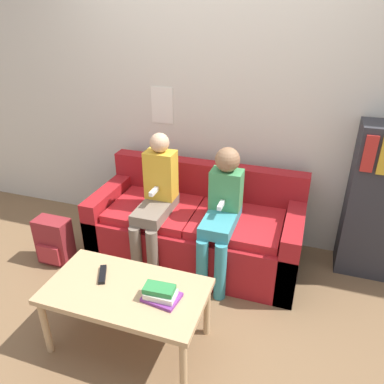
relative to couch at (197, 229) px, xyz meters
name	(u,v)px	position (x,y,z in m)	size (l,w,h in m)	color
ground_plane	(177,292)	(0.00, -0.50, -0.28)	(10.00, 10.00, 0.00)	brown
wall_back	(215,96)	(0.00, 0.48, 1.02)	(8.00, 0.06, 2.60)	beige
couch	(197,229)	(0.00, 0.00, 0.00)	(1.72, 0.77, 0.77)	maroon
coffee_table	(126,295)	(-0.12, -1.03, 0.12)	(0.99, 0.54, 0.45)	tan
person_left	(156,198)	(-0.29, -0.18, 0.34)	(0.24, 0.54, 1.11)	#756656
person_right	(222,210)	(0.25, -0.18, 0.33)	(0.24, 0.54, 1.06)	teal
tv_remote	(103,274)	(-0.32, -0.97, 0.18)	(0.11, 0.17, 0.02)	black
book_stack	(161,294)	(0.11, -1.04, 0.21)	(0.22, 0.18, 0.09)	#7A3389
bookshelf	(382,203)	(1.41, 0.28, 0.35)	(0.52, 0.32, 1.24)	#2D2D33
backpack	(54,241)	(-1.12, -0.46, -0.08)	(0.29, 0.19, 0.41)	maroon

